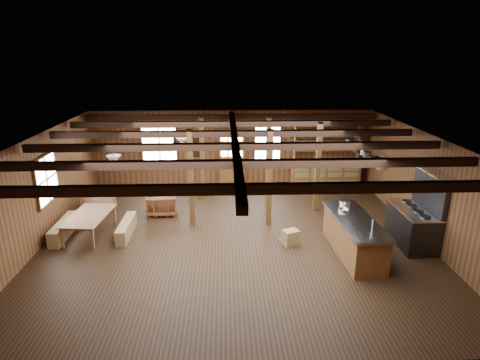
# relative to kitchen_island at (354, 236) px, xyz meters

# --- Properties ---
(room) EXTENTS (10.04, 9.04, 2.84)m
(room) POSITION_rel_kitchen_island_xyz_m (-2.91, 0.86, 0.92)
(room) COLOR black
(room) RESTS_ON ground
(ceiling_joists) EXTENTS (9.80, 8.82, 0.18)m
(ceiling_joists) POSITION_rel_kitchen_island_xyz_m (-2.91, 1.04, 2.20)
(ceiling_joists) COLOR black
(ceiling_joists) RESTS_ON ceiling
(timber_posts) EXTENTS (3.95, 2.35, 2.80)m
(timber_posts) POSITION_rel_kitchen_island_xyz_m (-2.39, 2.94, 0.92)
(timber_posts) COLOR #412812
(timber_posts) RESTS_ON floor
(back_door) EXTENTS (1.02, 0.08, 2.15)m
(back_door) POSITION_rel_kitchen_island_xyz_m (-2.91, 5.31, 0.40)
(back_door) COLOR brown
(back_door) RESTS_ON floor
(window_back_left) EXTENTS (1.32, 0.06, 1.32)m
(window_back_left) POSITION_rel_kitchen_island_xyz_m (-5.51, 5.32, 1.12)
(window_back_left) COLOR white
(window_back_left) RESTS_ON wall_back
(window_back_right) EXTENTS (1.02, 0.06, 1.32)m
(window_back_right) POSITION_rel_kitchen_island_xyz_m (-1.61, 5.32, 1.12)
(window_back_right) COLOR white
(window_back_right) RESTS_ON wall_back
(window_left) EXTENTS (0.14, 1.24, 1.32)m
(window_left) POSITION_rel_kitchen_island_xyz_m (-7.87, 1.36, 1.12)
(window_left) COLOR white
(window_left) RESTS_ON wall_back
(notice_boards) EXTENTS (1.08, 0.03, 0.90)m
(notice_boards) POSITION_rel_kitchen_island_xyz_m (-4.41, 5.32, 1.16)
(notice_boards) COLOR beige
(notice_boards) RESTS_ON wall_back
(back_counter) EXTENTS (2.55, 0.60, 2.45)m
(back_counter) POSITION_rel_kitchen_island_xyz_m (0.49, 5.07, 0.12)
(back_counter) COLOR brown
(back_counter) RESTS_ON floor
(pendant_lamps) EXTENTS (1.86, 2.36, 0.66)m
(pendant_lamps) POSITION_rel_kitchen_island_xyz_m (-5.16, 1.86, 1.77)
(pendant_lamps) COLOR #2C2C2E
(pendant_lamps) RESTS_ON ceiling
(pot_rack) EXTENTS (0.36, 3.00, 0.42)m
(pot_rack) POSITION_rel_kitchen_island_xyz_m (0.50, 1.17, 1.82)
(pot_rack) COLOR #2C2C2E
(pot_rack) RESTS_ON ceiling
(kitchen_island) EXTENTS (1.02, 2.55, 1.20)m
(kitchen_island) POSITION_rel_kitchen_island_xyz_m (0.00, 0.00, 0.00)
(kitchen_island) COLOR brown
(kitchen_island) RESTS_ON floor
(step_stool) EXTENTS (0.54, 0.47, 0.40)m
(step_stool) POSITION_rel_kitchen_island_xyz_m (-1.47, 0.55, -0.28)
(step_stool) COLOR olive
(step_stool) RESTS_ON floor
(commercial_range) EXTENTS (0.86, 1.67, 2.06)m
(commercial_range) POSITION_rel_kitchen_island_xyz_m (1.74, 0.47, 0.18)
(commercial_range) COLOR #2C2C2E
(commercial_range) RESTS_ON floor
(dining_table) EXTENTS (1.12, 1.82, 0.61)m
(dining_table) POSITION_rel_kitchen_island_xyz_m (-6.81, 1.27, -0.17)
(dining_table) COLOR brown
(dining_table) RESTS_ON floor
(bench_wall) EXTENTS (0.29, 1.56, 0.43)m
(bench_wall) POSITION_rel_kitchen_island_xyz_m (-7.56, 1.27, -0.26)
(bench_wall) COLOR olive
(bench_wall) RESTS_ON floor
(bench_aisle) EXTENTS (0.28, 1.47, 0.40)m
(bench_aisle) POSITION_rel_kitchen_island_xyz_m (-5.87, 1.27, -0.28)
(bench_aisle) COLOR olive
(bench_aisle) RESTS_ON floor
(armchair_a) EXTENTS (0.75, 0.77, 0.64)m
(armchair_a) POSITION_rel_kitchen_island_xyz_m (-5.02, 2.70, -0.16)
(armchair_a) COLOR brown
(armchair_a) RESTS_ON floor
(armchair_b) EXTENTS (0.74, 0.76, 0.64)m
(armchair_b) POSITION_rel_kitchen_island_xyz_m (-5.23, 2.73, -0.16)
(armchair_b) COLOR brown
(armchair_b) RESTS_ON floor
(armchair_c) EXTENTS (1.00, 1.01, 0.69)m
(armchair_c) POSITION_rel_kitchen_island_xyz_m (-7.11, 2.97, -0.13)
(armchair_c) COLOR #9D6B47
(armchair_c) RESTS_ON floor
(counter_pot) EXTENTS (0.28, 0.28, 0.17)m
(counter_pot) POSITION_rel_kitchen_island_xyz_m (-0.03, 0.83, 0.55)
(counter_pot) COLOR silver
(counter_pot) RESTS_ON kitchen_island
(bowl) EXTENTS (0.26, 0.26, 0.06)m
(bowl) POSITION_rel_kitchen_island_xyz_m (-0.16, 0.50, 0.49)
(bowl) COLOR silver
(bowl) RESTS_ON kitchen_island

